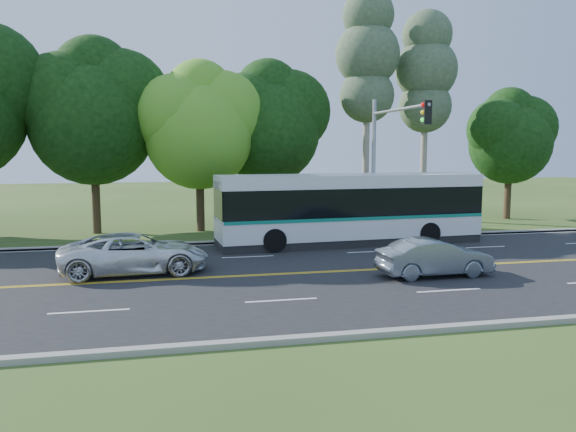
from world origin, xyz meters
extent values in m
plane|color=#2E4A18|center=(0.00, 0.00, 0.00)|extent=(120.00, 120.00, 0.00)
cube|color=black|center=(0.00, 0.00, 0.01)|extent=(60.00, 14.00, 0.02)
cube|color=gray|center=(0.00, 7.15, 0.07)|extent=(60.00, 0.30, 0.15)
cube|color=gray|center=(0.00, -7.15, 0.07)|extent=(60.00, 0.30, 0.15)
cube|color=#2E4A18|center=(0.00, 9.00, 0.05)|extent=(60.00, 4.00, 0.10)
cube|color=gold|center=(0.00, -0.08, 0.02)|extent=(57.00, 0.10, 0.00)
cube|color=gold|center=(0.00, 0.08, 0.02)|extent=(57.00, 0.10, 0.00)
cube|color=silver|center=(-6.00, -3.50, 0.02)|extent=(2.20, 0.12, 0.00)
cube|color=silver|center=(-0.50, -3.50, 0.02)|extent=(2.20, 0.12, 0.00)
cube|color=silver|center=(5.00, -3.50, 0.02)|extent=(2.20, 0.12, 0.00)
cube|color=silver|center=(-6.00, 3.50, 0.02)|extent=(2.20, 0.12, 0.00)
cube|color=silver|center=(-0.50, 3.50, 0.02)|extent=(2.20, 0.12, 0.00)
cube|color=silver|center=(5.00, 3.50, 0.02)|extent=(2.20, 0.12, 0.00)
cube|color=silver|center=(10.50, 3.50, 0.02)|extent=(2.20, 0.12, 0.00)
cube|color=silver|center=(0.00, 6.85, 0.02)|extent=(57.00, 0.12, 0.00)
cube|color=silver|center=(0.00, -6.85, 0.02)|extent=(57.00, 0.12, 0.00)
cylinder|color=black|center=(-7.50, 12.00, 1.80)|extent=(0.44, 0.44, 3.60)
sphere|color=black|center=(-7.50, 12.00, 5.91)|extent=(6.60, 6.60, 6.60)
sphere|color=black|center=(-6.02, 12.30, 7.23)|extent=(5.28, 5.28, 5.28)
sphere|color=black|center=(-8.82, 11.80, 7.06)|extent=(4.95, 4.95, 4.95)
sphere|color=black|center=(-7.40, 12.40, 8.38)|extent=(4.29, 4.29, 4.29)
cylinder|color=black|center=(-2.00, 11.00, 1.62)|extent=(0.44, 0.44, 3.24)
sphere|color=#62A221|center=(-2.00, 11.00, 5.27)|extent=(5.80, 5.80, 5.80)
sphere|color=#62A221|center=(-0.69, 11.30, 6.43)|extent=(4.64, 4.64, 4.64)
sphere|color=#62A221|center=(-3.16, 10.80, 6.29)|extent=(4.35, 4.35, 4.35)
sphere|color=#62A221|center=(-1.90, 11.40, 7.45)|extent=(3.77, 3.77, 3.77)
cylinder|color=black|center=(2.00, 12.50, 1.71)|extent=(0.44, 0.44, 3.42)
sphere|color=black|center=(2.00, 12.50, 5.52)|extent=(6.00, 6.00, 6.00)
sphere|color=black|center=(3.35, 12.80, 6.72)|extent=(4.80, 4.80, 4.80)
sphere|color=black|center=(0.80, 12.30, 6.57)|extent=(4.50, 4.50, 4.50)
sphere|color=black|center=(2.10, 12.90, 7.77)|extent=(3.90, 3.90, 3.90)
cylinder|color=gray|center=(8.00, 12.50, 4.90)|extent=(0.40, 0.40, 9.80)
sphere|color=#364F31|center=(8.00, 12.50, 7.70)|extent=(3.23, 3.23, 3.23)
sphere|color=#364F31|center=(8.00, 12.50, 10.08)|extent=(3.80, 3.80, 3.80)
sphere|color=#364F31|center=(8.00, 12.50, 12.32)|extent=(3.04, 3.04, 3.04)
cylinder|color=gray|center=(12.00, 13.00, 4.55)|extent=(0.40, 0.40, 9.10)
sphere|color=#364F31|center=(12.00, 13.00, 7.15)|extent=(3.23, 3.23, 3.23)
sphere|color=#364F31|center=(12.00, 13.00, 9.36)|extent=(3.80, 3.80, 3.80)
sphere|color=#364F31|center=(12.00, 13.00, 11.44)|extent=(3.04, 3.04, 3.04)
cylinder|color=black|center=(18.00, 13.00, 1.53)|extent=(0.44, 0.44, 3.06)
sphere|color=black|center=(18.00, 13.00, 4.88)|extent=(5.20, 5.20, 5.20)
sphere|color=black|center=(19.17, 13.30, 5.92)|extent=(4.16, 4.16, 4.16)
sphere|color=black|center=(16.96, 12.80, 5.79)|extent=(3.90, 3.90, 3.90)
sphere|color=black|center=(18.10, 13.40, 6.83)|extent=(3.38, 3.38, 3.38)
sphere|color=maroon|center=(3.00, 8.20, 0.75)|extent=(1.50, 1.50, 1.50)
sphere|color=maroon|center=(4.00, 8.20, 0.75)|extent=(1.50, 1.50, 1.50)
sphere|color=maroon|center=(5.00, 8.20, 0.75)|extent=(1.50, 1.50, 1.50)
sphere|color=maroon|center=(6.00, 8.20, 0.75)|extent=(1.50, 1.50, 1.50)
sphere|color=maroon|center=(7.00, 8.20, 0.75)|extent=(1.50, 1.50, 1.50)
sphere|color=maroon|center=(8.00, 8.20, 0.75)|extent=(1.50, 1.50, 1.50)
sphere|color=maroon|center=(9.00, 8.20, 0.75)|extent=(1.50, 1.50, 1.50)
sphere|color=maroon|center=(10.00, 8.20, 0.75)|extent=(1.50, 1.50, 1.50)
sphere|color=maroon|center=(11.00, 8.20, 0.75)|extent=(1.50, 1.50, 1.50)
cube|color=olive|center=(10.00, 7.40, 0.20)|extent=(3.50, 1.40, 0.40)
cylinder|color=gray|center=(6.50, 7.30, 3.50)|extent=(0.20, 0.20, 7.00)
cylinder|color=gray|center=(6.50, 4.30, 6.30)|extent=(0.14, 6.00, 0.14)
cube|color=black|center=(6.50, 1.50, 6.00)|extent=(0.32, 0.28, 0.95)
sphere|color=red|center=(6.33, 1.50, 6.30)|extent=(0.18, 0.18, 0.18)
sphere|color=yellow|center=(6.33, 1.50, 6.00)|extent=(0.18, 0.18, 0.18)
sphere|color=#19D833|center=(6.33, 1.50, 5.70)|extent=(0.18, 0.18, 0.18)
cube|color=silver|center=(4.77, 5.80, 0.91)|extent=(12.83, 3.46, 1.05)
cube|color=black|center=(4.77, 5.80, 2.10)|extent=(12.77, 3.50, 1.31)
cube|color=silver|center=(4.77, 5.80, 3.05)|extent=(12.83, 3.46, 0.59)
cube|color=#0D7861|center=(4.77, 5.80, 1.38)|extent=(12.77, 3.51, 0.15)
cube|color=black|center=(-1.53, 5.42, 2.19)|extent=(0.21, 2.48, 1.80)
cube|color=#19E54C|center=(-1.52, 5.42, 3.21)|extent=(0.15, 1.62, 0.23)
cube|color=black|center=(4.77, 5.80, 0.21)|extent=(12.83, 3.35, 0.37)
cylinder|color=black|center=(0.80, 4.29, 0.55)|extent=(1.07, 0.36, 1.06)
cylinder|color=black|center=(0.64, 6.82, 0.55)|extent=(1.07, 0.36, 1.06)
cylinder|color=black|center=(8.40, 4.75, 0.55)|extent=(1.07, 0.36, 1.06)
cylinder|color=black|center=(8.24, 7.28, 0.55)|extent=(1.07, 0.36, 1.06)
imported|color=slate|center=(5.51, -1.48, 0.69)|extent=(4.11, 1.55, 1.34)
imported|color=silver|center=(-4.98, 1.28, 0.76)|extent=(5.43, 2.75, 1.47)
camera|label=1|loc=(-3.81, -19.60, 4.54)|focal=35.00mm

